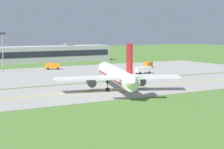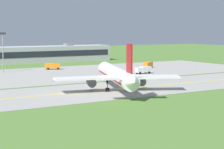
{
  "view_description": "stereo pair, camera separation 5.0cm",
  "coord_description": "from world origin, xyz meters",
  "px_view_note": "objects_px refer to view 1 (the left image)",
  "views": [
    {
      "loc": [
        -56.22,
        -90.54,
        15.84
      ],
      "look_at": [
        -1.61,
        0.4,
        4.0
      ],
      "focal_mm": 65.09,
      "sensor_mm": 36.0,
      "label": 1
    },
    {
      "loc": [
        -56.18,
        -90.56,
        15.84
      ],
      "look_at": [
        -1.61,
        0.4,
        4.0
      ],
      "focal_mm": 65.09,
      "sensor_mm": 36.0,
      "label": 2
    }
  ],
  "objects_px": {
    "service_truck_catering": "(52,66)",
    "apron_light_mast": "(3,47)",
    "airplane_lead": "(116,75)",
    "service_truck_baggage": "(148,65)",
    "service_truck_fuel": "(144,70)"
  },
  "relations": [
    {
      "from": "service_truck_baggage",
      "to": "service_truck_fuel",
      "type": "relative_size",
      "value": 1.03
    },
    {
      "from": "service_truck_baggage",
      "to": "service_truck_catering",
      "type": "xyz_separation_m",
      "value": [
        -35.7,
        14.64,
        0.0
      ]
    },
    {
      "from": "service_truck_catering",
      "to": "airplane_lead",
      "type": "bearing_deg",
      "value": -96.96
    },
    {
      "from": "airplane_lead",
      "to": "apron_light_mast",
      "type": "relative_size",
      "value": 2.61
    },
    {
      "from": "airplane_lead",
      "to": "apron_light_mast",
      "type": "bearing_deg",
      "value": 101.53
    },
    {
      "from": "airplane_lead",
      "to": "service_truck_catering",
      "type": "distance_m",
      "value": 60.52
    },
    {
      "from": "service_truck_baggage",
      "to": "service_truck_catering",
      "type": "relative_size",
      "value": 0.98
    },
    {
      "from": "service_truck_catering",
      "to": "apron_light_mast",
      "type": "height_order",
      "value": "apron_light_mast"
    },
    {
      "from": "service_truck_baggage",
      "to": "service_truck_catering",
      "type": "bearing_deg",
      "value": 157.71
    },
    {
      "from": "airplane_lead",
      "to": "service_truck_catering",
      "type": "relative_size",
      "value": 6.09
    },
    {
      "from": "service_truck_baggage",
      "to": "airplane_lead",
      "type": "bearing_deg",
      "value": -133.47
    },
    {
      "from": "service_truck_catering",
      "to": "apron_light_mast",
      "type": "xyz_separation_m",
      "value": [
        -19.53,
        -0.2,
        7.79
      ]
    },
    {
      "from": "service_truck_fuel",
      "to": "apron_light_mast",
      "type": "bearing_deg",
      "value": 143.35
    },
    {
      "from": "airplane_lead",
      "to": "service_truck_fuel",
      "type": "bearing_deg",
      "value": 44.77
    },
    {
      "from": "apron_light_mast",
      "to": "service_truck_catering",
      "type": "bearing_deg",
      "value": 0.58
    }
  ]
}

